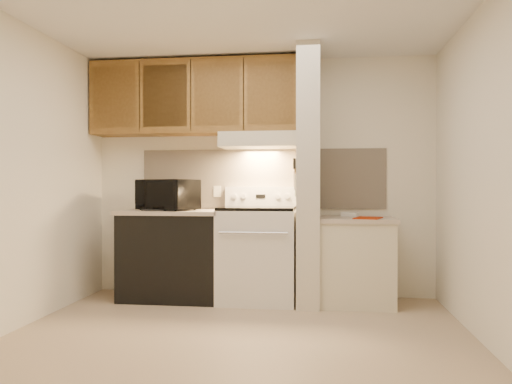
# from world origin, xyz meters

# --- Properties ---
(floor) EXTENTS (3.60, 3.60, 0.00)m
(floor) POSITION_xyz_m (0.00, 0.00, 0.00)
(floor) COLOR tan
(floor) RESTS_ON ground
(ceiling) EXTENTS (3.60, 3.60, 0.00)m
(ceiling) POSITION_xyz_m (0.00, 0.00, 2.50)
(ceiling) COLOR white
(ceiling) RESTS_ON wall_back
(wall_back) EXTENTS (3.60, 2.50, 0.02)m
(wall_back) POSITION_xyz_m (0.00, 1.50, 1.25)
(wall_back) COLOR white
(wall_back) RESTS_ON floor
(wall_left) EXTENTS (0.02, 3.00, 2.50)m
(wall_left) POSITION_xyz_m (-1.80, 0.00, 1.25)
(wall_left) COLOR white
(wall_left) RESTS_ON floor
(wall_right) EXTENTS (0.02, 3.00, 2.50)m
(wall_right) POSITION_xyz_m (1.80, 0.00, 1.25)
(wall_right) COLOR white
(wall_right) RESTS_ON floor
(backsplash) EXTENTS (2.60, 0.02, 0.63)m
(backsplash) POSITION_xyz_m (0.00, 1.49, 1.24)
(backsplash) COLOR beige
(backsplash) RESTS_ON wall_back
(range_body) EXTENTS (0.76, 0.65, 0.92)m
(range_body) POSITION_xyz_m (0.00, 1.16, 0.46)
(range_body) COLOR silver
(range_body) RESTS_ON floor
(oven_window) EXTENTS (0.50, 0.01, 0.30)m
(oven_window) POSITION_xyz_m (0.00, 0.84, 0.50)
(oven_window) COLOR black
(oven_window) RESTS_ON range_body
(oven_handle) EXTENTS (0.65, 0.02, 0.02)m
(oven_handle) POSITION_xyz_m (0.00, 0.80, 0.72)
(oven_handle) COLOR silver
(oven_handle) RESTS_ON range_body
(cooktop) EXTENTS (0.74, 0.64, 0.03)m
(cooktop) POSITION_xyz_m (0.00, 1.16, 0.94)
(cooktop) COLOR black
(cooktop) RESTS_ON range_body
(range_backguard) EXTENTS (0.76, 0.08, 0.20)m
(range_backguard) POSITION_xyz_m (0.00, 1.44, 1.05)
(range_backguard) COLOR silver
(range_backguard) RESTS_ON range_body
(range_display) EXTENTS (0.10, 0.01, 0.04)m
(range_display) POSITION_xyz_m (0.00, 1.40, 1.05)
(range_display) COLOR black
(range_display) RESTS_ON range_backguard
(range_knob_left_outer) EXTENTS (0.05, 0.02, 0.05)m
(range_knob_left_outer) POSITION_xyz_m (-0.28, 1.40, 1.05)
(range_knob_left_outer) COLOR silver
(range_knob_left_outer) RESTS_ON range_backguard
(range_knob_left_inner) EXTENTS (0.05, 0.02, 0.05)m
(range_knob_left_inner) POSITION_xyz_m (-0.18, 1.40, 1.05)
(range_knob_left_inner) COLOR silver
(range_knob_left_inner) RESTS_ON range_backguard
(range_knob_right_inner) EXTENTS (0.05, 0.02, 0.05)m
(range_knob_right_inner) POSITION_xyz_m (0.18, 1.40, 1.05)
(range_knob_right_inner) COLOR silver
(range_knob_right_inner) RESTS_ON range_backguard
(range_knob_right_outer) EXTENTS (0.05, 0.02, 0.05)m
(range_knob_right_outer) POSITION_xyz_m (0.28, 1.40, 1.05)
(range_knob_right_outer) COLOR silver
(range_knob_right_outer) RESTS_ON range_backguard
(dishwasher_front) EXTENTS (1.00, 0.63, 0.87)m
(dishwasher_front) POSITION_xyz_m (-0.88, 1.17, 0.43)
(dishwasher_front) COLOR black
(dishwasher_front) RESTS_ON floor
(left_countertop) EXTENTS (1.04, 0.67, 0.04)m
(left_countertop) POSITION_xyz_m (-0.88, 1.17, 0.89)
(left_countertop) COLOR #BAAA98
(left_countertop) RESTS_ON dishwasher_front
(spoon_rest) EXTENTS (0.23, 0.08, 0.02)m
(spoon_rest) POSITION_xyz_m (-1.02, 0.97, 0.92)
(spoon_rest) COLOR black
(spoon_rest) RESTS_ON left_countertop
(teal_jar) EXTENTS (0.09, 0.09, 0.09)m
(teal_jar) POSITION_xyz_m (-1.23, 1.39, 0.96)
(teal_jar) COLOR #296F62
(teal_jar) RESTS_ON left_countertop
(outlet) EXTENTS (0.08, 0.01, 0.12)m
(outlet) POSITION_xyz_m (-0.48, 1.48, 1.10)
(outlet) COLOR beige
(outlet) RESTS_ON backsplash
(microwave) EXTENTS (0.67, 0.58, 0.31)m
(microwave) POSITION_xyz_m (-0.93, 1.15, 1.07)
(microwave) COLOR black
(microwave) RESTS_ON left_countertop
(partition_pillar) EXTENTS (0.22, 0.70, 2.50)m
(partition_pillar) POSITION_xyz_m (0.51, 1.15, 1.25)
(partition_pillar) COLOR beige
(partition_pillar) RESTS_ON floor
(pillar_trim) EXTENTS (0.01, 0.70, 0.04)m
(pillar_trim) POSITION_xyz_m (0.39, 1.15, 1.30)
(pillar_trim) COLOR brown
(pillar_trim) RESTS_ON partition_pillar
(knife_strip) EXTENTS (0.02, 0.42, 0.04)m
(knife_strip) POSITION_xyz_m (0.39, 1.10, 1.32)
(knife_strip) COLOR black
(knife_strip) RESTS_ON partition_pillar
(knife_blade_a) EXTENTS (0.01, 0.03, 0.16)m
(knife_blade_a) POSITION_xyz_m (0.38, 0.94, 1.22)
(knife_blade_a) COLOR silver
(knife_blade_a) RESTS_ON knife_strip
(knife_handle_a) EXTENTS (0.02, 0.02, 0.10)m
(knife_handle_a) POSITION_xyz_m (0.38, 0.93, 1.37)
(knife_handle_a) COLOR black
(knife_handle_a) RESTS_ON knife_strip
(knife_blade_b) EXTENTS (0.01, 0.04, 0.18)m
(knife_blade_b) POSITION_xyz_m (0.38, 1.02, 1.21)
(knife_blade_b) COLOR silver
(knife_blade_b) RESTS_ON knife_strip
(knife_handle_b) EXTENTS (0.02, 0.02, 0.10)m
(knife_handle_b) POSITION_xyz_m (0.38, 1.02, 1.37)
(knife_handle_b) COLOR black
(knife_handle_b) RESTS_ON knife_strip
(knife_blade_c) EXTENTS (0.01, 0.04, 0.20)m
(knife_blade_c) POSITION_xyz_m (0.38, 1.11, 1.20)
(knife_blade_c) COLOR silver
(knife_blade_c) RESTS_ON knife_strip
(knife_handle_c) EXTENTS (0.02, 0.02, 0.10)m
(knife_handle_c) POSITION_xyz_m (0.38, 1.10, 1.37)
(knife_handle_c) COLOR black
(knife_handle_c) RESTS_ON knife_strip
(knife_blade_d) EXTENTS (0.01, 0.04, 0.16)m
(knife_blade_d) POSITION_xyz_m (0.38, 1.17, 1.22)
(knife_blade_d) COLOR silver
(knife_blade_d) RESTS_ON knife_strip
(knife_handle_d) EXTENTS (0.02, 0.02, 0.10)m
(knife_handle_d) POSITION_xyz_m (0.38, 1.18, 1.37)
(knife_handle_d) COLOR black
(knife_handle_d) RESTS_ON knife_strip
(knife_blade_e) EXTENTS (0.01, 0.04, 0.18)m
(knife_blade_e) POSITION_xyz_m (0.38, 1.27, 1.21)
(knife_blade_e) COLOR silver
(knife_blade_e) RESTS_ON knife_strip
(knife_handle_e) EXTENTS (0.02, 0.02, 0.10)m
(knife_handle_e) POSITION_xyz_m (0.38, 1.26, 1.37)
(knife_handle_e) COLOR black
(knife_handle_e) RESTS_ON knife_strip
(oven_mitt) EXTENTS (0.03, 0.09, 0.22)m
(oven_mitt) POSITION_xyz_m (0.38, 1.32, 1.16)
(oven_mitt) COLOR gray
(oven_mitt) RESTS_ON partition_pillar
(right_cab_base) EXTENTS (0.70, 0.60, 0.81)m
(right_cab_base) POSITION_xyz_m (0.97, 1.15, 0.40)
(right_cab_base) COLOR beige
(right_cab_base) RESTS_ON floor
(right_countertop) EXTENTS (0.74, 0.64, 0.04)m
(right_countertop) POSITION_xyz_m (0.97, 1.15, 0.83)
(right_countertop) COLOR #BAAA98
(right_countertop) RESTS_ON right_cab_base
(red_folder) EXTENTS (0.31, 0.36, 0.01)m
(red_folder) POSITION_xyz_m (1.07, 1.00, 0.86)
(red_folder) COLOR #9B2204
(red_folder) RESTS_ON right_countertop
(white_box) EXTENTS (0.18, 0.14, 0.04)m
(white_box) POSITION_xyz_m (0.92, 1.33, 0.87)
(white_box) COLOR white
(white_box) RESTS_ON right_countertop
(range_hood) EXTENTS (0.78, 0.44, 0.15)m
(range_hood) POSITION_xyz_m (0.00, 1.28, 1.62)
(range_hood) COLOR beige
(range_hood) RESTS_ON upper_cabinets
(hood_lip) EXTENTS (0.78, 0.04, 0.06)m
(hood_lip) POSITION_xyz_m (0.00, 1.07, 1.58)
(hood_lip) COLOR beige
(hood_lip) RESTS_ON range_hood
(upper_cabinets) EXTENTS (2.18, 0.33, 0.77)m
(upper_cabinets) POSITION_xyz_m (-0.69, 1.32, 2.08)
(upper_cabinets) COLOR brown
(upper_cabinets) RESTS_ON wall_back
(cab_door_a) EXTENTS (0.46, 0.01, 0.63)m
(cab_door_a) POSITION_xyz_m (-1.51, 1.17, 2.08)
(cab_door_a) COLOR brown
(cab_door_a) RESTS_ON upper_cabinets
(cab_gap_a) EXTENTS (0.01, 0.01, 0.73)m
(cab_gap_a) POSITION_xyz_m (-1.23, 1.16, 2.08)
(cab_gap_a) COLOR black
(cab_gap_a) RESTS_ON upper_cabinets
(cab_door_b) EXTENTS (0.46, 0.01, 0.63)m
(cab_door_b) POSITION_xyz_m (-0.96, 1.17, 2.08)
(cab_door_b) COLOR brown
(cab_door_b) RESTS_ON upper_cabinets
(cab_gap_b) EXTENTS (0.01, 0.01, 0.73)m
(cab_gap_b) POSITION_xyz_m (-0.69, 1.16, 2.08)
(cab_gap_b) COLOR black
(cab_gap_b) RESTS_ON upper_cabinets
(cab_door_c) EXTENTS (0.46, 0.01, 0.63)m
(cab_door_c) POSITION_xyz_m (-0.42, 1.17, 2.08)
(cab_door_c) COLOR brown
(cab_door_c) RESTS_ON upper_cabinets
(cab_gap_c) EXTENTS (0.01, 0.01, 0.73)m
(cab_gap_c) POSITION_xyz_m (-0.14, 1.16, 2.08)
(cab_gap_c) COLOR black
(cab_gap_c) RESTS_ON upper_cabinets
(cab_door_d) EXTENTS (0.46, 0.01, 0.63)m
(cab_door_d) POSITION_xyz_m (0.13, 1.17, 2.08)
(cab_door_d) COLOR brown
(cab_door_d) RESTS_ON upper_cabinets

